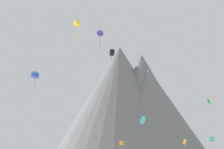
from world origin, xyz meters
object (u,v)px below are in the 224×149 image
Objects in this scene: kite_cyan_low at (142,120)px; kite_green_mid at (209,102)px; kite_blue_mid at (35,75)px; kite_yellow_high at (77,24)px; rock_massif at (134,107)px; kite_orange_low at (122,143)px; kite_indigo_high at (100,34)px; kite_gold_low at (185,142)px; kite_black_high at (112,52)px; kite_teal_low at (212,139)px.

kite_cyan_low is 18.68m from kite_green_mid.
kite_yellow_high reaches higher than kite_blue_mid.
kite_blue_mid is (-21.98, -44.83, 1.46)m from rock_massif.
kite_orange_low is (-21.16, 15.92, -8.49)m from kite_green_mid.
kite_indigo_high is 3.38× the size of kite_gold_low.
kite_blue_mid is 41.37m from kite_green_mid.
kite_black_high is 2.80× the size of kite_orange_low.
kite_indigo_high is at bearing -147.01° from kite_yellow_high.
kite_blue_mid is 3.48× the size of kite_orange_low.
kite_blue_mid is 30.33m from kite_orange_low.
kite_cyan_low is at bearing -128.58° from kite_blue_mid.
kite_yellow_high is at bearing -120.81° from kite_gold_low.
rock_massif is at bearing -89.35° from kite_blue_mid.
kite_teal_low is 40.41m from kite_yellow_high.
kite_green_mid is at bearing -46.31° from kite_gold_low.
kite_blue_mid reaches higher than kite_teal_low.
rock_massif reaches higher than kite_gold_low.
kite_green_mid is at bearing -151.51° from kite_blue_mid.
rock_massif is at bearing 126.74° from kite_orange_low.
kite_black_high is 37.09m from kite_green_mid.
kite_orange_low is 0.26× the size of kite_teal_low.
rock_massif is at bearing -140.64° from kite_cyan_low.
kite_orange_low is (-5.97, 5.42, -5.66)m from kite_cyan_low.
kite_gold_low is at bearing -53.88° from kite_black_high.
kite_teal_low is (21.91, -12.16, 0.28)m from kite_orange_low.
kite_green_mid is at bearing 4.75° from kite_orange_low.
kite_indigo_high reaches higher than kite_yellow_high.
kite_green_mid is 0.21× the size of kite_yellow_high.
kite_black_high is at bearing 169.30° from kite_orange_low.
kite_cyan_low reaches higher than kite_orange_low.
rock_massif is 13.53× the size of kite_teal_low.
kite_yellow_high is at bearing 33.95° from kite_green_mid.
kite_cyan_low is 0.85× the size of kite_yellow_high.
rock_massif is 52.76× the size of kite_orange_low.
kite_black_high is 40.79m from kite_teal_low.
kite_blue_mid reaches higher than kite_green_mid.
kite_black_high is 36.20m from kite_gold_low.
kite_indigo_high is at bearing 13.03° from kite_green_mid.
kite_gold_low is (10.23, -2.58, -5.73)m from kite_cyan_low.
kite_indigo_high reaches higher than kite_cyan_low.
kite_yellow_high is at bearing 9.31° from kite_cyan_low.
kite_teal_low is (15.94, -6.74, -5.39)m from kite_cyan_low.
kite_orange_low is at bearing -112.03° from kite_blue_mid.
kite_yellow_high is 3.64× the size of kite_gold_low.
rock_massif is 18.84× the size of kite_black_high.
rock_massif is 49.95m from kite_blue_mid.
rock_massif reaches higher than kite_indigo_high.
kite_blue_mid is at bearing -29.82° from kite_indigo_high.
kite_cyan_low is 12.00m from kite_gold_low.
kite_green_mid reaches higher than kite_gold_low.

